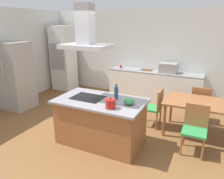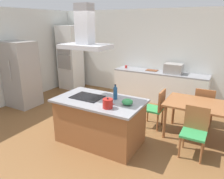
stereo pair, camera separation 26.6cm
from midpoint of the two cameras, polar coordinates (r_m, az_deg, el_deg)
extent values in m
plane|color=brown|center=(5.66, 6.33, -6.63)|extent=(16.00, 16.00, 0.00)
cube|color=silver|center=(6.89, 12.53, 9.16)|extent=(7.20, 0.10, 2.70)
cube|color=silver|center=(6.97, -22.47, 8.34)|extent=(0.10, 8.80, 2.70)
cube|color=#995B33|center=(4.26, -1.52, -8.66)|extent=(1.60, 0.89, 0.86)
cube|color=gray|center=(4.08, -1.57, -2.99)|extent=(1.70, 0.99, 0.04)
cube|color=black|center=(4.22, -4.84, -2.00)|extent=(0.60, 0.44, 0.01)
cylinder|color=#B21E19|center=(3.66, 0.93, -3.80)|extent=(0.18, 0.18, 0.16)
sphere|color=black|center=(3.62, 0.94, -2.41)|extent=(0.03, 0.03, 0.03)
cone|color=#B21E19|center=(3.61, 2.45, -3.98)|extent=(0.06, 0.03, 0.04)
cylinder|color=navy|center=(4.06, 2.76, -1.06)|extent=(0.08, 0.08, 0.23)
cylinder|color=navy|center=(4.02, 2.79, 0.84)|extent=(0.03, 0.03, 0.05)
cylinder|color=black|center=(4.01, 2.80, 1.25)|extent=(0.04, 0.04, 0.01)
ellipsoid|color=#33934C|center=(3.83, 6.11, -3.32)|extent=(0.20, 0.20, 0.11)
cube|color=white|center=(6.65, 13.63, 0.65)|extent=(2.76, 0.62, 0.86)
cube|color=gray|center=(6.54, 13.91, 4.42)|extent=(2.76, 0.62, 0.04)
cube|color=#9E9993|center=(6.42, 17.31, 5.36)|extent=(0.50, 0.38, 0.28)
cylinder|color=red|center=(6.89, 4.90, 6.10)|extent=(0.08, 0.08, 0.09)
cube|color=brown|center=(6.65, 11.76, 5.05)|extent=(0.34, 0.24, 0.02)
cube|color=white|center=(7.76, -10.12, 8.36)|extent=(0.70, 0.64, 2.20)
cube|color=#9E9993|center=(7.46, -11.89, 10.61)|extent=(0.56, 0.02, 0.36)
cube|color=#9E9993|center=(7.53, -11.67, 7.21)|extent=(0.56, 0.02, 0.48)
cube|color=#9E9993|center=(6.45, -22.02, 3.74)|extent=(0.80, 0.70, 1.82)
cylinder|color=beige|center=(6.15, -24.57, 4.62)|extent=(0.02, 0.02, 0.55)
cube|color=#995B33|center=(4.71, 24.34, -3.71)|extent=(1.40, 0.90, 0.04)
cylinder|color=#995B33|center=(4.59, 15.52, -8.36)|extent=(0.06, 0.06, 0.71)
cylinder|color=#995B33|center=(5.26, 17.52, -5.15)|extent=(0.06, 0.06, 0.71)
cube|color=#33934C|center=(5.52, 24.74, -4.07)|extent=(0.42, 0.42, 0.04)
cube|color=#995B33|center=(5.26, 24.88, -2.32)|extent=(0.42, 0.04, 0.44)
cylinder|color=#995B33|center=(5.78, 22.86, -5.28)|extent=(0.04, 0.04, 0.41)
cylinder|color=#995B33|center=(5.76, 26.40, -5.83)|extent=(0.04, 0.04, 0.41)
cylinder|color=#995B33|center=(5.44, 22.37, -6.61)|extent=(0.04, 0.04, 0.41)
cylinder|color=#995B33|center=(5.43, 26.15, -7.20)|extent=(0.04, 0.04, 0.41)
cube|color=#33934C|center=(4.14, 22.73, -10.98)|extent=(0.42, 0.42, 0.04)
cube|color=#995B33|center=(4.21, 23.45, -6.96)|extent=(0.42, 0.04, 0.44)
cylinder|color=#995B33|center=(4.09, 24.58, -15.29)|extent=(0.04, 0.04, 0.41)
cylinder|color=#995B33|center=(4.11, 19.46, -14.43)|extent=(0.04, 0.04, 0.41)
cylinder|color=#995B33|center=(4.40, 25.05, -12.90)|extent=(0.04, 0.04, 0.41)
cylinder|color=#995B33|center=(4.42, 20.33, -12.13)|extent=(0.04, 0.04, 0.41)
cube|color=#33934C|center=(4.98, 12.41, -5.10)|extent=(0.42, 0.42, 0.04)
cube|color=#995B33|center=(4.84, 14.73, -2.86)|extent=(0.04, 0.42, 0.44)
cylinder|color=#995B33|center=(4.96, 9.61, -7.85)|extent=(0.04, 0.04, 0.41)
cylinder|color=#995B33|center=(5.27, 10.96, -6.34)|extent=(0.04, 0.04, 0.41)
cylinder|color=#995B33|center=(4.87, 13.63, -8.64)|extent=(0.04, 0.04, 0.41)
cylinder|color=#995B33|center=(5.18, 14.75, -7.04)|extent=(0.04, 0.04, 0.41)
cube|color=#ADADB2|center=(3.99, -5.20, 11.41)|extent=(0.90, 0.55, 0.08)
cube|color=#ADADB2|center=(3.97, -5.37, 17.01)|extent=(0.28, 0.24, 0.70)
camera|label=1|loc=(0.13, -88.25, 0.56)|focal=34.17mm
camera|label=2|loc=(0.13, 91.75, -0.56)|focal=34.17mm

